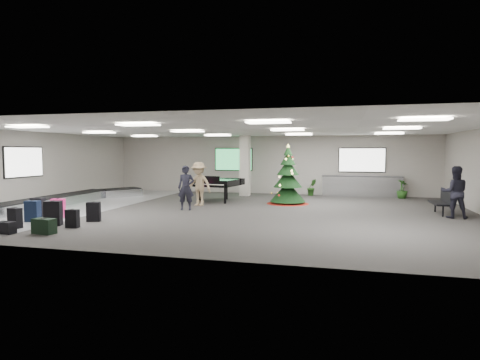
% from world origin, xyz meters
% --- Properties ---
extents(ground, '(18.00, 18.00, 0.00)m').
position_xyz_m(ground, '(0.00, 0.00, 0.00)').
color(ground, '#32302E').
rests_on(ground, ground).
extents(room_envelope, '(18.02, 14.02, 3.21)m').
position_xyz_m(room_envelope, '(-0.38, 0.67, 2.33)').
color(room_envelope, '#9E9890').
rests_on(room_envelope, ground).
extents(baggage_carousel, '(2.28, 9.71, 0.43)m').
position_xyz_m(baggage_carousel, '(-7.84, -0.08, 0.21)').
color(baggage_carousel, silver).
rests_on(baggage_carousel, ground).
extents(service_counter, '(4.05, 0.65, 1.08)m').
position_xyz_m(service_counter, '(5.00, 6.65, 0.55)').
color(service_counter, silver).
rests_on(service_counter, ground).
extents(suitcase_0, '(0.56, 0.40, 0.80)m').
position_xyz_m(suitcase_0, '(-4.81, -4.36, 0.39)').
color(suitcase_0, black).
rests_on(suitcase_0, ground).
extents(suitcase_1, '(0.46, 0.30, 0.69)m').
position_xyz_m(suitcase_1, '(-5.00, -4.22, 0.33)').
color(suitcase_1, black).
rests_on(suitcase_1, ground).
extents(pink_suitcase, '(0.47, 0.33, 0.70)m').
position_xyz_m(pink_suitcase, '(-5.65, -3.10, 0.34)').
color(pink_suitcase, '#F9207B').
rests_on(pink_suitcase, ground).
extents(suitcase_3, '(0.49, 0.37, 0.67)m').
position_xyz_m(suitcase_3, '(-4.03, -3.40, 0.33)').
color(suitcase_3, black).
rests_on(suitcase_3, ground).
extents(navy_suitcase, '(0.49, 0.32, 0.72)m').
position_xyz_m(navy_suitcase, '(-5.94, -3.97, 0.35)').
color(navy_suitcase, black).
rests_on(navy_suitcase, ground).
extents(suitcase_5, '(0.45, 0.30, 0.64)m').
position_xyz_m(suitcase_5, '(-5.61, -5.06, 0.31)').
color(suitcase_5, black).
rests_on(suitcase_5, ground).
extents(green_duffel, '(0.68, 0.39, 0.45)m').
position_xyz_m(green_duffel, '(-4.18, -5.53, 0.22)').
color(green_duffel, black).
rests_on(green_duffel, ground).
extents(suitcase_7, '(0.40, 0.23, 0.58)m').
position_xyz_m(suitcase_7, '(-3.98, -4.55, 0.28)').
color(suitcase_7, black).
rests_on(suitcase_7, ground).
extents(suitcase_8, '(0.49, 0.32, 0.70)m').
position_xyz_m(suitcase_8, '(-6.55, -3.03, 0.34)').
color(suitcase_8, black).
rests_on(suitcase_8, ground).
extents(black_duffel, '(0.54, 0.32, 0.36)m').
position_xyz_m(black_duffel, '(-5.23, -5.80, 0.17)').
color(black_duffel, black).
rests_on(black_duffel, ground).
extents(christmas_tree, '(1.90, 1.90, 2.70)m').
position_xyz_m(christmas_tree, '(1.66, 2.81, 0.93)').
color(christmas_tree, maroon).
rests_on(christmas_tree, ground).
extents(grand_piano, '(1.97, 2.38, 1.22)m').
position_xyz_m(grand_piano, '(-1.61, 2.92, 0.87)').
color(grand_piano, black).
rests_on(grand_piano, ground).
extents(bench, '(0.52, 1.50, 0.95)m').
position_xyz_m(bench, '(7.64, 1.16, 0.53)').
color(bench, black).
rests_on(bench, ground).
extents(traveler_a, '(0.74, 0.59, 1.78)m').
position_xyz_m(traveler_a, '(-2.03, -0.15, 0.89)').
color(traveler_a, black).
rests_on(traveler_a, ground).
extents(traveler_b, '(1.35, 0.97, 1.89)m').
position_xyz_m(traveler_b, '(-1.98, 1.18, 0.94)').
color(traveler_b, '#9C8260').
rests_on(traveler_b, ground).
extents(traveler_bench, '(0.93, 0.74, 1.83)m').
position_xyz_m(traveler_bench, '(7.84, 0.31, 0.91)').
color(traveler_bench, black).
rests_on(traveler_bench, ground).
extents(potted_plant_left, '(0.61, 0.56, 0.89)m').
position_xyz_m(potted_plant_left, '(2.45, 6.48, 0.44)').
color(potted_plant_left, '#1C4616').
rests_on(potted_plant_left, ground).
extents(potted_plant_right, '(0.73, 0.73, 0.92)m').
position_xyz_m(potted_plant_right, '(6.93, 6.31, 0.46)').
color(potted_plant_right, '#1C4616').
rests_on(potted_plant_right, ground).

